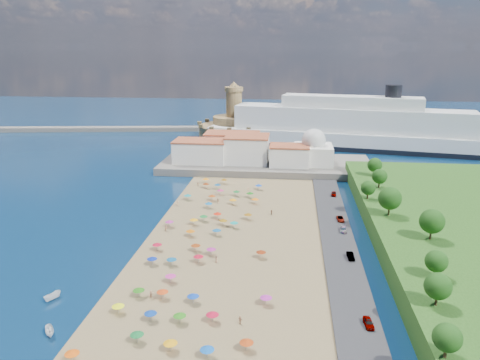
# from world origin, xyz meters

# --- Properties ---
(ground) EXTENTS (700.00, 700.00, 0.00)m
(ground) POSITION_xyz_m (0.00, 0.00, 0.00)
(ground) COLOR #071938
(ground) RESTS_ON ground
(terrace) EXTENTS (90.00, 36.00, 3.00)m
(terrace) POSITION_xyz_m (10.00, 73.00, 1.50)
(terrace) COLOR #59544C
(terrace) RESTS_ON ground
(jetty) EXTENTS (18.00, 70.00, 2.40)m
(jetty) POSITION_xyz_m (-12.00, 108.00, 1.20)
(jetty) COLOR #59544C
(jetty) RESTS_ON ground
(breakwater) EXTENTS (199.03, 34.77, 2.60)m
(breakwater) POSITION_xyz_m (-110.00, 153.00, 1.30)
(breakwater) COLOR #59544C
(breakwater) RESTS_ON ground
(waterfront_buildings) EXTENTS (57.00, 29.00, 11.00)m
(waterfront_buildings) POSITION_xyz_m (-3.05, 73.64, 7.88)
(waterfront_buildings) COLOR silver
(waterfront_buildings) RESTS_ON terrace
(domed_building) EXTENTS (16.00, 16.00, 15.00)m
(domed_building) POSITION_xyz_m (30.00, 71.00, 8.97)
(domed_building) COLOR silver
(domed_building) RESTS_ON terrace
(fortress) EXTENTS (40.00, 40.00, 32.40)m
(fortress) POSITION_xyz_m (-12.00, 138.00, 6.68)
(fortress) COLOR #9C854E
(fortress) RESTS_ON ground
(cruise_ship) EXTENTS (151.88, 49.30, 32.85)m
(cruise_ship) POSITION_xyz_m (50.67, 119.99, 9.73)
(cruise_ship) COLOR black
(cruise_ship) RESTS_ON ground
(beach_parasols) EXTENTS (33.52, 115.13, 2.20)m
(beach_parasols) POSITION_xyz_m (-1.88, -11.20, 2.15)
(beach_parasols) COLOR gray
(beach_parasols) RESTS_ON beach
(beachgoers) EXTENTS (32.04, 90.13, 1.87)m
(beachgoers) POSITION_xyz_m (-2.24, 1.54, 1.14)
(beachgoers) COLOR tan
(beachgoers) RESTS_ON beach
(moored_boats) EXTENTS (8.84, 15.99, 1.57)m
(moored_boats) POSITION_xyz_m (-25.24, -47.74, 0.77)
(moored_boats) COLOR white
(moored_boats) RESTS_ON ground
(parked_cars) EXTENTS (2.20, 84.15, 1.37)m
(parked_cars) POSITION_xyz_m (36.00, -2.64, 1.35)
(parked_cars) COLOR gray
(parked_cars) RESTS_ON promenade
(hillside_trees) EXTENTS (15.58, 108.81, 8.09)m
(hillside_trees) POSITION_xyz_m (49.44, -5.26, 10.16)
(hillside_trees) COLOR #382314
(hillside_trees) RESTS_ON hillside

